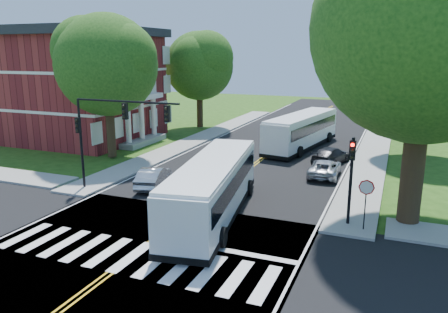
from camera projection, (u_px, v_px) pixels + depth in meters
The scene contains 24 objects.
ground at pixel (138, 252), 19.18m from camera, with size 140.00×140.00×0.00m, color #224711.
road at pixel (260, 160), 35.40m from camera, with size 14.00×96.00×0.01m, color black.
cross_road at pixel (138, 252), 19.18m from camera, with size 60.00×12.00×0.01m, color black.
center_line at pixel (274, 150), 39.01m from camera, with size 0.36×70.00×0.01m, color gold.
edge_line_w at pixel (205, 144), 41.48m from camera, with size 0.12×70.00×0.01m, color silver.
edge_line_e at pixel (352, 157), 36.53m from camera, with size 0.12×70.00×0.01m, color silver.
crosswalk at pixel (132, 257), 18.73m from camera, with size 12.60×3.00×0.01m, color silver.
stop_bar at pixel (225, 250), 19.35m from camera, with size 6.60×0.40×0.01m, color silver.
sidewalk_nw at pixel (203, 137), 44.72m from camera, with size 2.60×40.00×0.15m, color gray.
sidewalk_ne at pixel (373, 150), 38.68m from camera, with size 2.60×40.00×0.15m, color gray.
tree_ne_big at pixel (428, 28), 20.13m from camera, with size 10.80×10.80×14.91m.
tree_west_near at pixel (107, 65), 34.22m from camera, with size 8.00×8.00×11.40m.
tree_west_far at pixel (199, 66), 48.58m from camera, with size 7.60×7.60×10.67m.
tree_east_mid at pixel (423, 61), 34.78m from camera, with size 8.40×8.40×11.93m.
tree_east_far at pixel (426, 67), 49.07m from camera, with size 7.20×7.20×10.34m.
brick_building at pixel (59, 84), 43.93m from camera, with size 20.00×13.00×10.80m.
signal_nw at pixel (110, 124), 26.08m from camera, with size 7.15×0.46×5.66m.
signal_ne at pixel (351, 170), 21.30m from camera, with size 0.30×0.46×4.40m.
stop_sign at pixel (366, 193), 20.82m from camera, with size 0.76×0.08×2.53m.
bus_lead at pixel (213, 187), 22.96m from camera, with size 4.49×12.11×3.07m.
bus_follow at pixel (302, 130), 39.52m from camera, with size 4.54×12.10×3.06m.
hatchback at pixel (153, 177), 28.21m from camera, with size 1.41×4.05×1.34m, color #B5B7BC.
suv at pixel (325, 168), 30.68m from camera, with size 1.98×4.30×1.20m, color #BABCC2.
dark_sedan at pixel (331, 155), 34.15m from camera, with size 1.82×4.48×1.30m, color black.
Camera 1 is at (10.13, -14.95, 8.60)m, focal length 35.00 mm.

